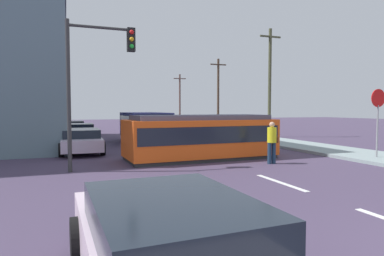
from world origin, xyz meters
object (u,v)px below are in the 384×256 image
at_px(parked_sedan_mid, 81,140).
at_px(utility_pole_far, 218,93).
at_px(utility_pole_distant, 180,98).
at_px(utility_pole_mid, 270,81).
at_px(parked_sedan_near, 169,243).
at_px(parked_sedan_far, 80,132).
at_px(stop_sign, 378,109).
at_px(streetcar_tram, 201,136).
at_px(traffic_light_mast, 95,68).
at_px(pedestrian_crossing, 272,140).
at_px(parked_sedan_furthest, 72,128).
at_px(city_bus, 145,125).

xyz_separation_m(parked_sedan_mid, utility_pole_far, (14.56, 15.05, 3.30)).
bearing_deg(parked_sedan_mid, utility_pole_distant, 62.43).
bearing_deg(utility_pole_mid, parked_sedan_near, -126.45).
xyz_separation_m(parked_sedan_near, parked_sedan_far, (-0.20, 20.29, 0.00)).
distance_m(utility_pole_mid, utility_pole_distant, 23.19).
distance_m(parked_sedan_far, stop_sign, 17.75).
relative_size(streetcar_tram, parked_sedan_far, 1.46).
bearing_deg(stop_sign, traffic_light_mast, 170.98).
bearing_deg(pedestrian_crossing, utility_pole_far, 70.31).
distance_m(parked_sedan_near, parked_sedan_furthest, 26.03).
bearing_deg(utility_pole_distant, stop_sign, -94.77).
distance_m(parked_sedan_furthest, utility_pole_distant, 21.74).
bearing_deg(parked_sedan_far, city_bus, -29.97).
bearing_deg(parked_sedan_far, utility_pole_distant, 56.16).
distance_m(city_bus, parked_sedan_furthest, 9.14).
bearing_deg(traffic_light_mast, streetcar_tram, 15.96).
relative_size(parked_sedan_mid, utility_pole_far, 0.62).
relative_size(parked_sedan_near, utility_pole_mid, 0.53).
bearing_deg(pedestrian_crossing, parked_sedan_mid, 138.10).
relative_size(streetcar_tram, utility_pole_mid, 0.79).
bearing_deg(parked_sedan_furthest, utility_pole_far, 11.03).
distance_m(parked_sedan_mid, utility_pole_mid, 15.27).
relative_size(pedestrian_crossing, utility_pole_distant, 0.24).
height_order(parked_sedan_near, parked_sedan_mid, same).
distance_m(parked_sedan_near, parked_sedan_far, 20.30).
relative_size(stop_sign, utility_pole_distant, 0.41).
bearing_deg(stop_sign, streetcar_tram, 155.56).
relative_size(parked_sedan_mid, traffic_light_mast, 0.88).
bearing_deg(stop_sign, pedestrian_crossing, 170.04).
xyz_separation_m(city_bus, stop_sign, (7.47, -11.21, 1.09)).
bearing_deg(utility_pole_far, traffic_light_mast, -125.09).
distance_m(pedestrian_crossing, utility_pole_far, 22.80).
bearing_deg(streetcar_tram, utility_pole_distant, 73.01).
distance_m(parked_sedan_near, utility_pole_mid, 23.31).
relative_size(utility_pole_far, utility_pole_distant, 1.06).
relative_size(city_bus, stop_sign, 1.79).
relative_size(parked_sedan_furthest, traffic_light_mast, 0.81).
xyz_separation_m(parked_sedan_near, utility_pole_distant, (14.14, 41.69, 3.10)).
xyz_separation_m(parked_sedan_mid, parked_sedan_far, (0.19, 6.44, -0.00)).
xyz_separation_m(utility_pole_mid, utility_pole_distant, (0.47, 23.18, -0.61)).
height_order(parked_sedan_far, utility_pole_distant, utility_pole_distant).
distance_m(parked_sedan_furthest, utility_pole_mid, 16.56).
bearing_deg(utility_pole_distant, city_bus, -113.68).
height_order(parked_sedan_mid, parked_sedan_furthest, same).
relative_size(parked_sedan_far, stop_sign, 1.57).
xyz_separation_m(parked_sedan_far, utility_pole_mid, (13.87, -1.78, 3.72)).
bearing_deg(utility_pole_mid, utility_pole_distant, 88.84).
height_order(parked_sedan_furthest, traffic_light_mast, traffic_light_mast).
xyz_separation_m(city_bus, pedestrian_crossing, (2.80, -10.39, -0.16)).
distance_m(traffic_light_mast, utility_pole_mid, 16.98).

